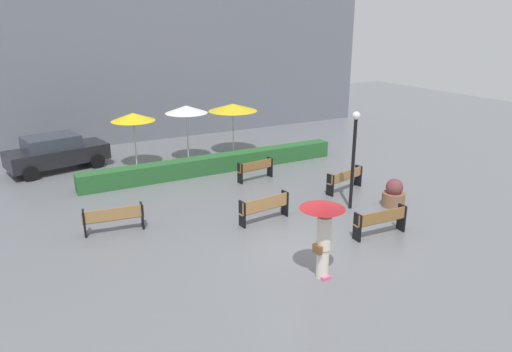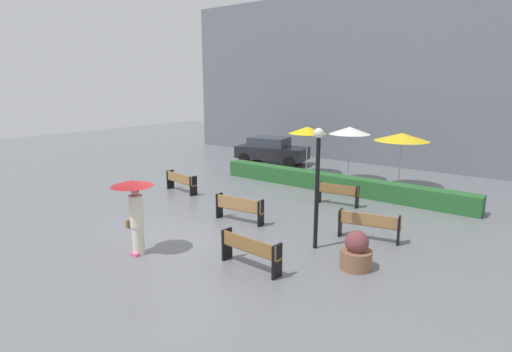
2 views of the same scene
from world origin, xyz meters
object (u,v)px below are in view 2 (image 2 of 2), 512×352
at_px(bench_mid_center, 239,207).
at_px(bench_far_left, 181,181).
at_px(planter_pot, 356,252).
at_px(bench_near_right, 250,249).
at_px(patio_umbrella_white, 350,131).
at_px(parked_car, 271,150).
at_px(patio_umbrella_yellow_far, 402,137).
at_px(bench_back_row, 338,192).
at_px(pedestrian_with_umbrella, 135,204).
at_px(lamp_post, 317,175).
at_px(bench_far_right, 369,224).
at_px(patio_umbrella_yellow, 307,130).

distance_m(bench_mid_center, bench_far_left, 4.83).
xyz_separation_m(bench_far_left, planter_pot, (9.35, -2.50, -0.06)).
xyz_separation_m(bench_near_right, patio_umbrella_white, (-2.32, 10.58, 1.95)).
xyz_separation_m(bench_far_left, parked_car, (-0.77, 7.89, 0.31)).
bearing_deg(bench_mid_center, patio_umbrella_yellow_far, 71.30).
height_order(bench_near_right, parked_car, parked_car).
xyz_separation_m(bench_back_row, patio_umbrella_white, (-1.48, 4.01, 1.96)).
bearing_deg(pedestrian_with_umbrella, lamp_post, 42.27).
bearing_deg(patio_umbrella_yellow_far, pedestrian_with_umbrella, -105.13).
bearing_deg(patio_umbrella_white, bench_far_right, -60.05).
xyz_separation_m(bench_back_row, bench_mid_center, (-1.76, -3.91, 0.01)).
distance_m(bench_far_left, patio_umbrella_yellow_far, 9.99).
height_order(pedestrian_with_umbrella, parked_car, pedestrian_with_umbrella).
xyz_separation_m(bench_mid_center, patio_umbrella_white, (0.28, 7.92, 1.96)).
bearing_deg(patio_umbrella_white, pedestrian_with_umbrella, -93.77).
bearing_deg(bench_far_right, parked_car, 139.05).
bearing_deg(pedestrian_with_umbrella, parked_car, 110.22).
bearing_deg(planter_pot, bench_mid_center, 168.30).
relative_size(lamp_post, patio_umbrella_yellow, 1.39).
distance_m(bench_far_right, patio_umbrella_yellow, 9.63).
height_order(bench_far_left, lamp_post, lamp_post).
distance_m(bench_mid_center, pedestrian_with_umbrella, 3.98).
bearing_deg(patio_umbrella_white, planter_pot, -63.32).
bearing_deg(lamp_post, pedestrian_with_umbrella, -137.73).
bearing_deg(patio_umbrella_yellow_far, patio_umbrella_white, -176.57).
height_order(pedestrian_with_umbrella, planter_pot, pedestrian_with_umbrella).
bearing_deg(lamp_post, bench_near_right, -106.20).
relative_size(patio_umbrella_white, patio_umbrella_yellow_far, 1.05).
bearing_deg(lamp_post, bench_far_right, 57.52).
height_order(bench_back_row, patio_umbrella_yellow, patio_umbrella_yellow).
distance_m(pedestrian_with_umbrella, patio_umbrella_yellow, 12.07).
bearing_deg(planter_pot, lamp_post, 159.88).
bearing_deg(bench_far_right, lamp_post, -122.48).
bearing_deg(parked_car, bench_mid_center, -60.29).
bearing_deg(planter_pot, bench_far_right, 104.57).
relative_size(planter_pot, parked_car, 0.23).
relative_size(pedestrian_with_umbrella, patio_umbrella_yellow, 0.84).
bearing_deg(bench_mid_center, bench_far_right, 14.44).
bearing_deg(patio_umbrella_yellow_far, patio_umbrella_yellow, 179.71).
xyz_separation_m(bench_far_right, bench_far_left, (-8.81, 0.42, -0.02)).
bearing_deg(bench_near_right, bench_mid_center, 134.32).
distance_m(bench_mid_center, planter_pot, 4.86).
height_order(bench_mid_center, planter_pot, planter_pot).
relative_size(bench_far_right, patio_umbrella_white, 0.70).
height_order(pedestrian_with_umbrella, patio_umbrella_yellow, patio_umbrella_yellow).
height_order(bench_near_right, patio_umbrella_yellow, patio_umbrella_yellow).
distance_m(bench_far_right, bench_mid_center, 4.36).
bearing_deg(bench_back_row, bench_near_right, -82.73).
bearing_deg(bench_back_row, patio_umbrella_white, 110.27).
bearing_deg(bench_near_right, bench_back_row, 97.27).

